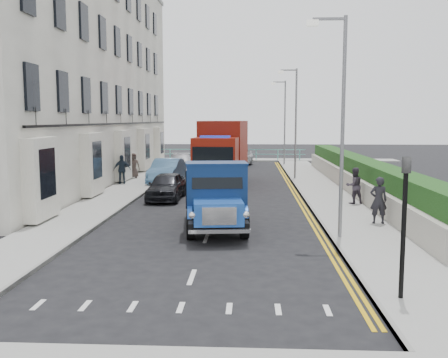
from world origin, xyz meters
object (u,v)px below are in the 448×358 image
(lamp_mid, at_px, (294,117))
(parked_car_front, at_px, (166,186))
(lamp_near, at_px, (339,115))
(pedestrian_east_near, at_px, (379,200))
(lamp_far, at_px, (283,118))
(red_lorry, at_px, (222,150))
(bedford_lorry, at_px, (216,201))

(lamp_mid, relative_size, parked_car_front, 1.82)
(lamp_near, bearing_deg, pedestrian_east_near, 48.92)
(lamp_far, bearing_deg, lamp_mid, -90.00)
(lamp_far, relative_size, pedestrian_east_near, 4.13)
(parked_car_front, xyz_separation_m, pedestrian_east_near, (8.64, -5.70, 0.31))
(pedestrian_east_near, bearing_deg, lamp_near, 49.50)
(lamp_far, distance_m, parked_car_front, 19.67)
(lamp_mid, distance_m, lamp_far, 10.00)
(pedestrian_east_near, bearing_deg, red_lorry, -61.56)
(lamp_far, xyz_separation_m, bedford_lorry, (-3.90, -25.18, -2.89))
(red_lorry, distance_m, parked_car_front, 6.75)
(bedford_lorry, distance_m, red_lorry, 13.24)
(lamp_mid, xyz_separation_m, pedestrian_east_near, (1.87, -13.86, -3.03))
(lamp_near, bearing_deg, bedford_lorry, 168.11)
(red_lorry, bearing_deg, bedford_lorry, -83.20)
(red_lorry, bearing_deg, lamp_far, 74.36)
(lamp_far, bearing_deg, parked_car_front, -110.46)
(red_lorry, xyz_separation_m, pedestrian_east_near, (6.28, -11.88, -1.03))
(red_lorry, bearing_deg, lamp_near, -67.96)
(bedford_lorry, bearing_deg, lamp_near, -18.43)
(lamp_near, xyz_separation_m, pedestrian_east_near, (1.87, 2.14, -3.03))
(parked_car_front, bearing_deg, red_lorry, 70.12)
(lamp_mid, bearing_deg, lamp_near, -90.00)
(pedestrian_east_near, bearing_deg, parked_car_front, -32.81)
(lamp_far, bearing_deg, red_lorry, -110.21)
(red_lorry, xyz_separation_m, parked_car_front, (-2.37, -6.18, -1.34))
(bedford_lorry, bearing_deg, lamp_far, 74.66)
(lamp_mid, height_order, lamp_far, same)
(lamp_far, relative_size, red_lorry, 0.95)
(lamp_near, xyz_separation_m, lamp_far, (0.00, 26.00, 0.00))
(red_lorry, bearing_deg, lamp_mid, 28.77)
(lamp_near, bearing_deg, parked_car_front, 130.85)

